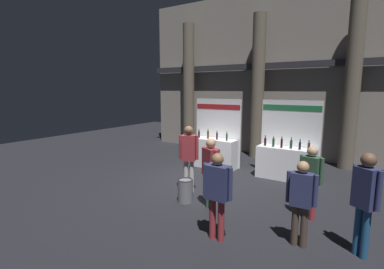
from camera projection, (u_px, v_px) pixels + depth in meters
ground_plane at (202, 185)px, 8.47m from camera, size 24.00×24.00×0.00m
hall_colonnade at (263, 77)px, 12.05m from camera, size 11.10×1.09×6.81m
exhibitor_booth_0 at (214, 150)px, 10.39m from camera, size 1.80×0.69×2.47m
exhibitor_booth_1 at (286, 160)px, 9.02m from camera, size 1.86×0.66×2.47m
trash_bin at (185, 190)px, 7.21m from camera, size 0.38×0.38×0.58m
visitor_0 at (365, 195)px, 4.73m from camera, size 0.44×0.40×1.80m
visitor_1 at (217, 188)px, 5.28m from camera, size 0.63×0.30×1.68m
visitor_2 at (311, 176)px, 6.16m from camera, size 0.51×0.33×1.62m
visitor_3 at (189, 152)px, 7.79m from camera, size 0.50×0.38×1.84m
visitor_4 at (301, 197)px, 5.07m from camera, size 0.53×0.23×1.58m
visitor_5 at (211, 167)px, 6.68m from camera, size 0.51×0.42×1.70m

